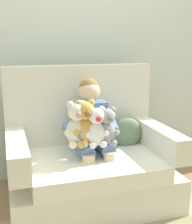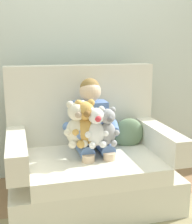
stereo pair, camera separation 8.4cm
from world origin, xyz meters
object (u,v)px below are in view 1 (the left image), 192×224
at_px(seated_child, 92,126).
at_px(plush_grey, 108,127).
at_px(throw_pillow, 127,133).
at_px(plush_white, 96,128).
at_px(plush_cream, 77,125).
at_px(plush_honey, 85,124).
at_px(armchair, 89,161).

relative_size(seated_child, plush_grey, 2.86).
height_order(seated_child, throw_pillow, seated_child).
bearing_deg(plush_grey, throw_pillow, 29.98).
xyz_separation_m(plush_white, plush_cream, (-0.13, 0.05, 0.02)).
height_order(plush_grey, throw_pillow, plush_grey).
xyz_separation_m(plush_white, plush_honey, (-0.07, 0.04, 0.02)).
height_order(armchair, throw_pillow, armchair).
relative_size(plush_cream, throw_pillow, 1.30).
bearing_deg(seated_child, plush_honey, -118.14).
height_order(armchair, seated_child, armchair).
height_order(plush_white, throw_pillow, plush_white).
height_order(armchair, plush_grey, armchair).
xyz_separation_m(seated_child, plush_white, (-0.02, -0.18, 0.04)).
relative_size(plush_white, plush_grey, 1.04).
xyz_separation_m(plush_grey, throw_pillow, (0.27, 0.27, -0.14)).
xyz_separation_m(armchair, seated_child, (0.03, -0.00, 0.29)).
distance_m(plush_grey, throw_pillow, 0.40).
distance_m(armchair, plush_honey, 0.38).
distance_m(seated_child, throw_pillow, 0.37).
bearing_deg(throw_pillow, plush_honey, -151.59).
height_order(armchair, plush_cream, armchair).
height_order(seated_child, plush_grey, seated_child).
relative_size(armchair, plush_white, 4.17).
distance_m(armchair, plush_cream, 0.38).
xyz_separation_m(plush_honey, throw_pillow, (0.43, 0.23, -0.17)).
distance_m(plush_white, throw_pillow, 0.47).
bearing_deg(plush_cream, plush_honey, 0.73).
relative_size(armchair, plush_grey, 4.35).
bearing_deg(plush_honey, plush_cream, 166.84).
height_order(plush_white, plush_cream, plush_cream).
distance_m(plush_white, plush_cream, 0.14).
xyz_separation_m(plush_grey, plush_cream, (-0.22, 0.04, 0.02)).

